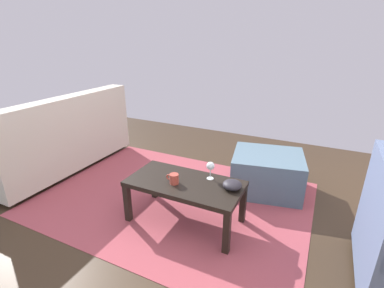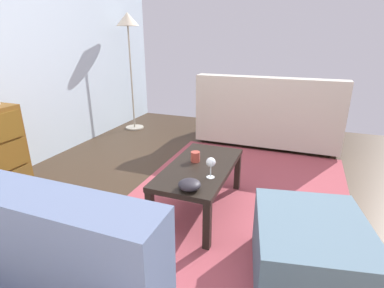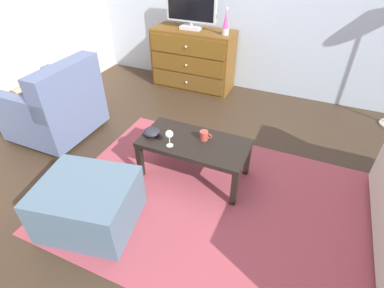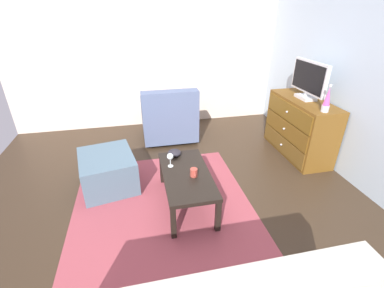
% 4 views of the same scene
% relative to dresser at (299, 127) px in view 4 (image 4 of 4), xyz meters
% --- Properties ---
extents(ground_plane, '(5.48, 4.83, 0.05)m').
position_rel_dresser_xyz_m(ground_plane, '(0.86, -1.86, -0.43)').
color(ground_plane, '#38291C').
extents(wall_plain_left, '(0.12, 4.83, 2.53)m').
position_rel_dresser_xyz_m(wall_plain_left, '(-1.64, -1.86, 0.86)').
color(wall_plain_left, beige).
rests_on(wall_plain_left, ground_plane).
extents(area_rug, '(2.60, 1.90, 0.01)m').
position_rel_dresser_xyz_m(area_rug, '(1.06, -2.06, -0.41)').
color(area_rug, '#99404A').
rests_on(area_rug, ground_plane).
extents(dresser, '(1.13, 0.49, 0.82)m').
position_rel_dresser_xyz_m(dresser, '(0.00, 0.00, 0.00)').
color(dresser, brown).
rests_on(dresser, ground_plane).
extents(tv, '(0.69, 0.18, 0.50)m').
position_rel_dresser_xyz_m(tv, '(-0.04, 0.02, 0.67)').
color(tv, silver).
rests_on(tv, dresser).
extents(lava_lamp, '(0.09, 0.09, 0.33)m').
position_rel_dresser_xyz_m(lava_lamp, '(0.47, -0.04, 0.56)').
color(lava_lamp, '#B7B7BC').
rests_on(lava_lamp, dresser).
extents(coffee_table, '(0.97, 0.49, 0.39)m').
position_rel_dresser_xyz_m(coffee_table, '(0.79, -1.80, -0.07)').
color(coffee_table, black).
rests_on(coffee_table, ground_plane).
extents(wine_glass, '(0.07, 0.07, 0.16)m').
position_rel_dresser_xyz_m(wine_glass, '(0.62, -1.94, 0.10)').
color(wine_glass, silver).
rests_on(wine_glass, coffee_table).
extents(mug, '(0.11, 0.08, 0.08)m').
position_rel_dresser_xyz_m(mug, '(0.86, -1.74, 0.03)').
color(mug, '#A84033').
rests_on(mug, coffee_table).
extents(bowl_decorative, '(0.15, 0.15, 0.07)m').
position_rel_dresser_xyz_m(bowl_decorative, '(0.40, -1.87, 0.02)').
color(bowl_decorative, '#252229').
rests_on(bowl_decorative, coffee_table).
extents(armchair, '(0.80, 0.83, 0.86)m').
position_rel_dresser_xyz_m(armchair, '(-0.88, -1.76, -0.06)').
color(armchair, '#332319').
rests_on(armchair, ground_plane).
extents(ottoman, '(0.80, 0.72, 0.41)m').
position_rel_dresser_xyz_m(ottoman, '(0.26, -2.65, -0.21)').
color(ottoman, slate).
rests_on(ottoman, ground_plane).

